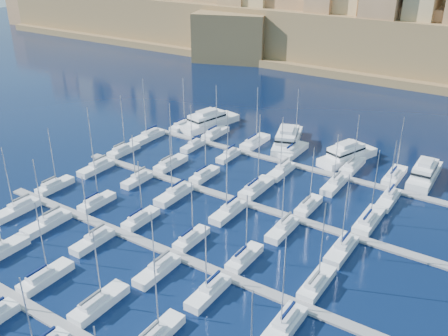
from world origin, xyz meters
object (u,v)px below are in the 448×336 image
Objects in this scene: sailboat_2 at (45,277)px; motor_yacht_b at (287,139)px; motor_yacht_c at (347,154)px; sailboat_4 at (156,335)px; motor_yacht_a at (208,121)px; motor_yacht_d at (425,173)px.

motor_yacht_b is (6.65, 71.02, 0.98)m from sailboat_2.
sailboat_4 is at bearing -90.23° from motor_yacht_c.
sailboat_2 reaches higher than sailboat_4.
motor_yacht_b is (-16.16, 71.06, 0.99)m from sailboat_4.
sailboat_2 is 73.61m from motor_yacht_c.
sailboat_4 reaches higher than motor_yacht_a.
sailboat_4 is 0.77× the size of motor_yacht_c.
sailboat_4 is at bearing -60.00° from motor_yacht_a.
motor_yacht_d is (41.21, 69.49, 0.98)m from sailboat_2.
sailboat_4 is 0.84× the size of motor_yacht_d.
motor_yacht_d is (18.40, 69.52, 0.99)m from sailboat_4.
sailboat_2 is 1.08× the size of sailboat_4.
sailboat_2 is 73.33m from motor_yacht_a.
motor_yacht_a is 1.14× the size of motor_yacht_c.
sailboat_2 is at bearing -75.61° from motor_yacht_a.
motor_yacht_d is at bearing 75.18° from sailboat_4.
motor_yacht_d is at bearing 59.33° from sailboat_2.
sailboat_2 reaches higher than motor_yacht_d.
motor_yacht_b is 16.48m from motor_yacht_c.
motor_yacht_b is 1.25× the size of motor_yacht_d.
sailboat_4 is 0.67× the size of motor_yacht_a.
sailboat_2 is at bearing -108.28° from motor_yacht_c.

